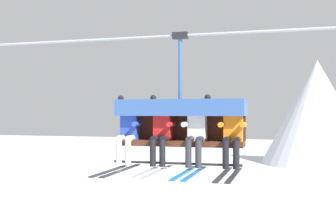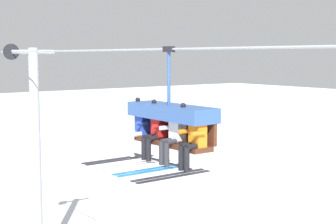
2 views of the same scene
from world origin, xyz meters
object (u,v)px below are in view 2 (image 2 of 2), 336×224
at_px(skier_orange, 193,139).
at_px(skier_red, 155,130).
at_px(lift_tower_near, 36,156).
at_px(skier_blue, 138,127).
at_px(skier_white, 173,134).
at_px(chairlift_chair, 172,119).

bearing_deg(skier_orange, skier_red, 179.70).
distance_m(lift_tower_near, skier_blue, 8.57).
bearing_deg(skier_white, skier_orange, -0.61).
bearing_deg(skier_orange, skier_blue, 179.80).
distance_m(chairlift_chair, skier_blue, 1.03).
distance_m(lift_tower_near, skier_orange, 10.44).
distance_m(lift_tower_near, chairlift_chair, 9.55).
height_order(chairlift_chair, skier_white, chairlift_chair).
xyz_separation_m(skier_red, skier_orange, (1.29, -0.01, -0.02)).
bearing_deg(lift_tower_near, skier_red, -5.92).
distance_m(lift_tower_near, skier_red, 9.19).
bearing_deg(chairlift_chair, skier_red, -146.62).
xyz_separation_m(skier_blue, skier_orange, (1.94, -0.01, -0.02)).
bearing_deg(lift_tower_near, chairlift_chair, -4.39).
relative_size(lift_tower_near, skier_blue, 5.00).
height_order(skier_blue, skier_red, same).
distance_m(chairlift_chair, skier_orange, 1.03).
height_order(lift_tower_near, skier_orange, lift_tower_near).
bearing_deg(lift_tower_near, skier_white, -5.52).
bearing_deg(skier_red, skier_blue, 180.00).
relative_size(chairlift_chair, skier_red, 1.40).
relative_size(skier_blue, skier_white, 1.00).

